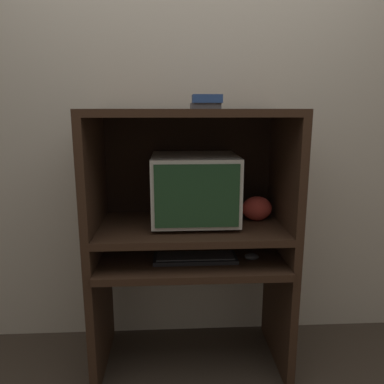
% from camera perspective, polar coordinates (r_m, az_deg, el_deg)
% --- Properties ---
extents(wall_back, '(6.00, 0.06, 2.60)m').
position_cam_1_polar(wall_back, '(2.22, -0.64, 9.95)').
color(wall_back, beige).
rests_on(wall_back, ground_plane).
extents(desk_base, '(1.03, 0.57, 0.64)m').
position_cam_1_polar(desk_base, '(2.10, -0.13, -15.31)').
color(desk_base, '#382316').
rests_on(desk_base, ground_plane).
extents(desk_monitor_shelf, '(1.03, 0.54, 0.16)m').
position_cam_1_polar(desk_monitor_shelf, '(1.99, -0.19, -5.92)').
color(desk_monitor_shelf, '#382316').
rests_on(desk_monitor_shelf, desk_base).
extents(hutch_upper, '(1.03, 0.54, 0.59)m').
position_cam_1_polar(hutch_upper, '(1.93, -0.25, 6.73)').
color(hutch_upper, '#382316').
rests_on(hutch_upper, desk_monitor_shelf).
extents(crt_monitor, '(0.44, 0.41, 0.36)m').
position_cam_1_polar(crt_monitor, '(1.96, 0.39, 0.58)').
color(crt_monitor, beige).
rests_on(crt_monitor, desk_monitor_shelf).
extents(keyboard, '(0.43, 0.15, 0.03)m').
position_cam_1_polar(keyboard, '(1.94, 0.49, -9.99)').
color(keyboard, black).
rests_on(keyboard, desk_base).
extents(mouse, '(0.07, 0.05, 0.03)m').
position_cam_1_polar(mouse, '(1.97, 9.06, -9.69)').
color(mouse, '#28282B').
rests_on(mouse, desk_base).
extents(snack_bag, '(0.16, 0.12, 0.13)m').
position_cam_1_polar(snack_bag, '(2.06, 9.86, -2.49)').
color(snack_bag, '#BC382D').
rests_on(snack_bag, desk_monitor_shelf).
extents(book_stack, '(0.15, 0.13, 0.07)m').
position_cam_1_polar(book_stack, '(1.92, 2.18, 13.59)').
color(book_stack, '#4C4C51').
rests_on(book_stack, hutch_upper).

